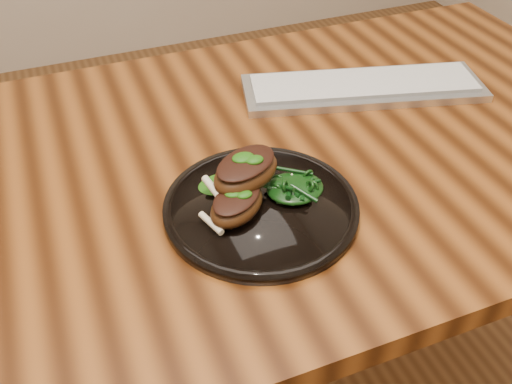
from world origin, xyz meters
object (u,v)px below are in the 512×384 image
Objects in this scene: desk at (220,200)px; plate at (261,207)px; greens_heap at (295,185)px; keyboard at (363,87)px; lamb_chop_front at (236,204)px.

desk is 0.17m from plate.
desk is at bearing 118.93° from greens_heap.
plate is 0.59× the size of keyboard.
plate is at bearing -141.37° from keyboard.
plate is (0.02, -0.14, 0.09)m from desk.
greens_heap is at bearing 5.19° from plate.
plate is at bearing 14.10° from lamb_chop_front.
greens_heap reaches higher than plate.
lamb_chop_front is at bearing -165.90° from plate.
plate reaches higher than desk.
desk is 3.38× the size of keyboard.
keyboard is (0.31, 0.25, 0.00)m from plate.
desk is 0.36m from keyboard.
lamb_chop_front reaches higher than plate.
greens_heap is 0.35m from keyboard.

